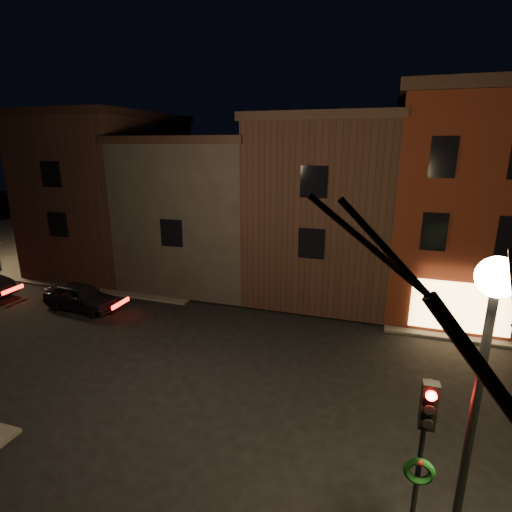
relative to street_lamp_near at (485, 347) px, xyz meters
The scene contains 9 objects.
ground 10.06m from the street_lamp_near, 135.94° to the left, with size 120.00×120.00×0.00m, color black.
sidewalk_far_left 37.26m from the street_lamp_near, 135.22° to the left, with size 30.00×30.00×0.12m, color #2D2B28.
corner_building 15.58m from the street_lamp_near, 83.37° to the left, with size 6.50×8.50×10.50m.
row_building_a 17.16m from the street_lamp_near, 105.90° to the left, with size 7.30×10.30×9.40m.
row_building_b 20.39m from the street_lamp_near, 125.91° to the left, with size 7.80×10.30×8.40m.
row_building_c 25.32m from the street_lamp_near, 139.33° to the left, with size 7.30×10.30×9.90m.
street_lamp_near is the anchor object (origin of this frame).
traffic_signal 2.49m from the street_lamp_near, 140.63° to the left, with size 0.58×0.38×4.05m.
parked_car_a 18.83m from the street_lamp_near, 150.58° to the left, with size 1.59×3.95×1.35m, color black.
Camera 1 is at (4.58, -12.24, 8.15)m, focal length 28.00 mm.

